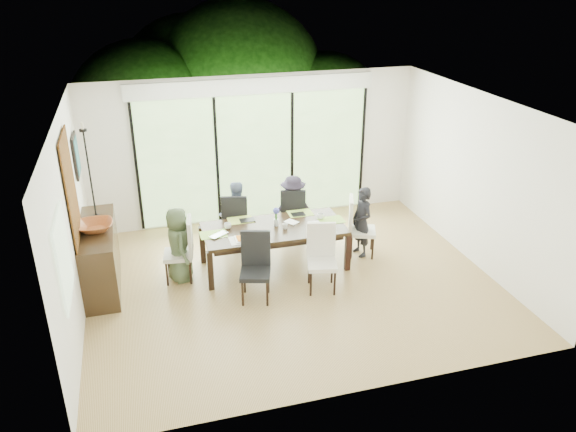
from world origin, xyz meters
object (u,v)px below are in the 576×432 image
object	(u,v)px
chair_left_end	(178,250)
laptop	(221,236)
chair_near_right	(322,259)
cup_a	(228,226)
person_far_right	(293,208)
cup_c	(321,216)
vase	(276,222)
sideboard	(100,256)
chair_right_end	(363,227)
person_left_end	(179,245)
chair_near_left	(255,269)
chair_far_left	(236,219)
bowl	(95,226)
person_right_end	(362,222)
chair_far_right	(293,213)
table_top	(274,229)
person_far_left	(236,215)
cup_b	(285,226)

from	to	relation	value
chair_left_end	laptop	world-z (taller)	chair_left_end
chair_left_end	chair_near_right	world-z (taller)	same
chair_left_end	chair_near_right	distance (m)	2.18
cup_a	person_far_right	bearing A→B (deg)	28.55
cup_c	cup_a	bearing A→B (deg)	178.09
vase	laptop	xyz separation A→B (m)	(-0.90, -0.15, -0.04)
chair_left_end	vase	xyz separation A→B (m)	(1.55, 0.05, 0.24)
sideboard	chair_right_end	bearing A→B (deg)	-2.10
cup_c	sideboard	world-z (taller)	sideboard
person_left_end	chair_left_end	bearing A→B (deg)	85.25
person_far_right	chair_near_left	bearing A→B (deg)	66.97
sideboard	chair_far_left	bearing A→B (deg)	17.84
cup_c	person_far_right	bearing A→B (deg)	108.90
chair_far_left	cup_c	world-z (taller)	chair_far_left
chair_left_end	bowl	xyz separation A→B (m)	(-1.12, 0.05, 0.51)
person_right_end	vase	size ratio (longest dim) A/B	10.75
chair_far_left	sideboard	size ratio (longest dim) A/B	0.59
chair_right_end	sideboard	distance (m)	4.12
chair_far_right	person_right_end	distance (m)	1.26
person_far_right	cup_c	xyz separation A→B (m)	(0.25, -0.73, 0.14)
chair_right_end	chair_far_right	size ratio (longest dim) A/B	1.00
chair_near_right	cup_a	size ratio (longest dim) A/B	8.87
person_far_right	cup_c	distance (m)	0.78
cup_a	cup_c	xyz separation A→B (m)	(1.50, -0.05, 0.00)
chair_far_left	vase	distance (m)	0.97
laptop	table_top	bearing A→B (deg)	-27.01
person_right_end	sideboard	xyz separation A→B (m)	(-4.10, 0.15, -0.11)
chair_right_end	vase	distance (m)	1.47
chair_far_left	chair_right_end	bearing A→B (deg)	170.62
vase	laptop	distance (m)	0.91
person_right_end	cup_a	distance (m)	2.19
sideboard	person_far_left	bearing A→B (deg)	17.36
chair_near_left	bowl	world-z (taller)	bowl
chair_far_left	cup_b	distance (m)	1.15
cup_b	bowl	world-z (taller)	bowl
chair_right_end	laptop	distance (m)	2.36
vase	cup_a	size ratio (longest dim) A/B	0.97
person_far_left	person_far_right	distance (m)	1.00
chair_near_left	person_right_end	distance (m)	2.16
chair_near_right	cup_a	bearing A→B (deg)	152.83
person_far_right	cup_c	size ratio (longest dim) A/B	10.40
chair_near_left	cup_c	xyz separation A→B (m)	(1.30, 0.97, 0.23)
vase	chair_far_right	bearing A→B (deg)	57.99
bowl	vase	bearing A→B (deg)	-0.03
table_top	chair_right_end	xyz separation A→B (m)	(1.50, 0.00, -0.16)
person_left_end	vase	xyz separation A→B (m)	(1.53, 0.05, 0.15)
chair_left_end	person_far_left	bearing A→B (deg)	136.51
person_far_right	person_far_left	bearing A→B (deg)	8.67
cup_b	bowl	bearing A→B (deg)	176.87
laptop	cup_c	bearing A→B (deg)	-26.81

